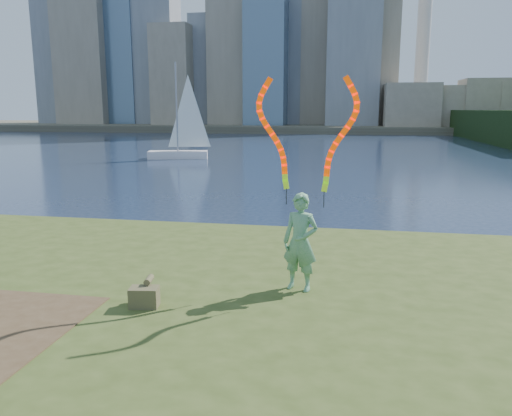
# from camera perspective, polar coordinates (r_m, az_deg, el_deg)

# --- Properties ---
(ground) EXTENTS (320.00, 320.00, 0.00)m
(ground) POSITION_cam_1_polar(r_m,az_deg,el_deg) (10.86, -9.16, -11.09)
(ground) COLOR #18243C
(ground) RESTS_ON ground
(grassy_knoll) EXTENTS (20.00, 18.00, 0.80)m
(grassy_knoll) POSITION_cam_1_polar(r_m,az_deg,el_deg) (8.78, -14.36, -14.47)
(grassy_knoll) COLOR #384819
(grassy_knoll) RESTS_ON ground
(far_shore) EXTENTS (320.00, 40.00, 1.20)m
(far_shore) POSITION_cam_1_polar(r_m,az_deg,el_deg) (104.56, 8.57, 9.16)
(far_shore) COLOR #484435
(far_shore) RESTS_ON ground
(woman_with_ribbons) EXTENTS (2.05, 0.70, 4.17)m
(woman_with_ribbons) POSITION_cam_1_polar(r_m,az_deg,el_deg) (9.09, 5.25, -0.91)
(woman_with_ribbons) COLOR #157931
(woman_with_ribbons) RESTS_ON grassy_knoll
(canvas_bag) EXTENTS (0.52, 0.59, 0.45)m
(canvas_bag) POSITION_cam_1_polar(r_m,az_deg,el_deg) (8.80, -12.61, -9.76)
(canvas_bag) COLOR brown
(canvas_bag) RESTS_ON grassy_knoll
(sailboat) EXTENTS (5.30, 2.73, 7.97)m
(sailboat) POSITION_cam_1_polar(r_m,az_deg,el_deg) (42.88, -8.58, 7.44)
(sailboat) COLOR white
(sailboat) RESTS_ON ground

